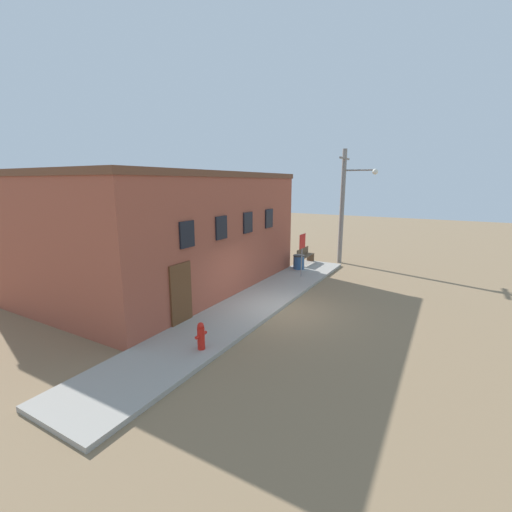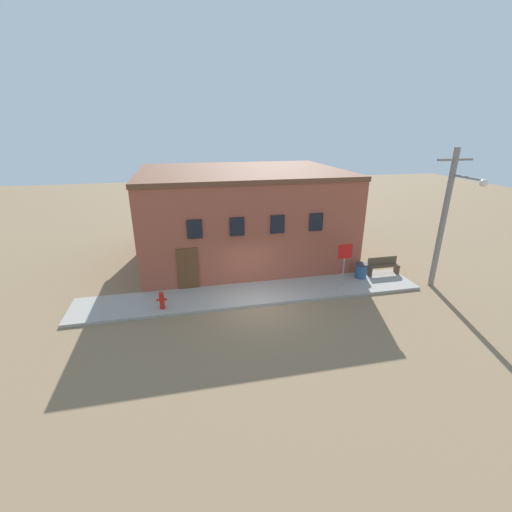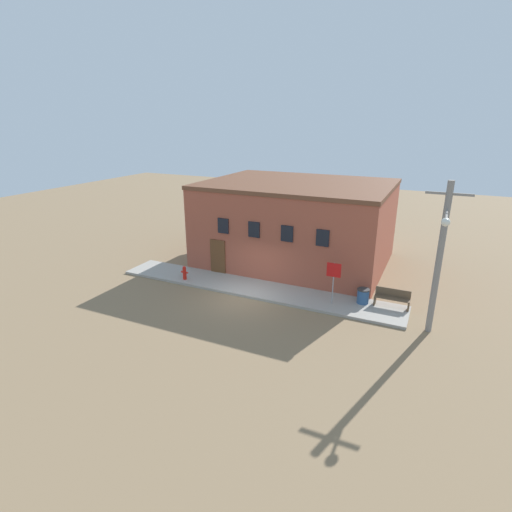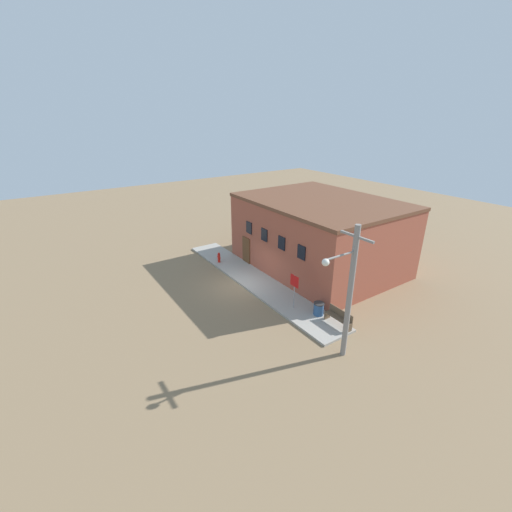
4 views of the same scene
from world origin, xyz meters
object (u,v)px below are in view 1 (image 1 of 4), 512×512
at_px(utility_pole, 344,203).
at_px(stop_sign, 302,247).
at_px(fire_hydrant, 201,336).
at_px(trash_bin, 299,262).
at_px(bench, 305,256).

bearing_deg(utility_pole, stop_sign, 170.69).
bearing_deg(fire_hydrant, trash_bin, 6.73).
xyz_separation_m(fire_hydrant, utility_pole, (13.26, -0.30, 3.10)).
height_order(fire_hydrant, utility_pole, utility_pole).
bearing_deg(bench, utility_pole, -43.14).
distance_m(bench, trash_bin, 1.41).
bearing_deg(stop_sign, bench, 18.60).
height_order(trash_bin, utility_pole, utility_pole).
xyz_separation_m(stop_sign, bench, (2.79, 0.94, -1.08)).
bearing_deg(utility_pole, trash_bin, 155.01).
relative_size(fire_hydrant, utility_pole, 0.12).
relative_size(fire_hydrant, trash_bin, 1.04).
bearing_deg(fire_hydrant, utility_pole, -1.31).
relative_size(bench, trash_bin, 2.19).
bearing_deg(trash_bin, utility_pole, -24.99).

